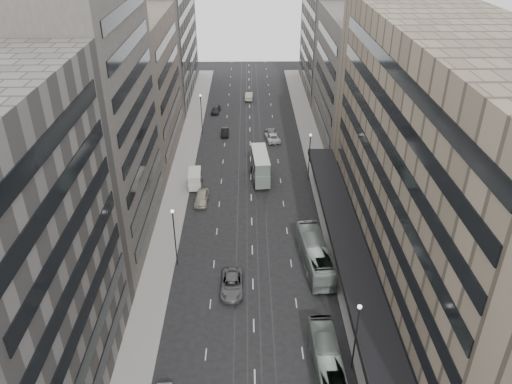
{
  "coord_description": "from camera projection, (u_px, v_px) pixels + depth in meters",
  "views": [
    {
      "loc": [
        -0.48,
        -39.42,
        40.01
      ],
      "look_at": [
        0.58,
        19.48,
        6.42
      ],
      "focal_mm": 35.0,
      "sensor_mm": 36.0,
      "label": 1
    }
  ],
  "objects": [
    {
      "name": "ground",
      "position": [
        254.0,
        332.0,
        54.07
      ],
      "size": [
        220.0,
        220.0,
        0.0
      ],
      "primitive_type": "plane",
      "color": "black",
      "rests_on": "ground"
    },
    {
      "name": "sidewalk_right",
      "position": [
        320.0,
        172.0,
        86.79
      ],
      "size": [
        4.0,
        125.0,
        0.15
      ],
      "primitive_type": "cube",
      "color": "gray",
      "rests_on": "ground"
    },
    {
      "name": "sidewalk_left",
      "position": [
        182.0,
        173.0,
        86.41
      ],
      "size": [
        4.0,
        125.0,
        0.15
      ],
      "primitive_type": "cube",
      "color": "gray",
      "rests_on": "ground"
    },
    {
      "name": "department_store",
      "position": [
        450.0,
        174.0,
        53.95
      ],
      "size": [
        19.2,
        60.0,
        30.0
      ],
      "color": "gray",
      "rests_on": "ground"
    },
    {
      "name": "building_right_mid",
      "position": [
        364.0,
        80.0,
        93.62
      ],
      "size": [
        15.0,
        28.0,
        24.0
      ],
      "primitive_type": "cube",
      "color": "#504A45",
      "rests_on": "ground"
    },
    {
      "name": "building_right_far",
      "position": [
        339.0,
        34.0,
        118.69
      ],
      "size": [
        15.0,
        32.0,
        28.0
      ],
      "primitive_type": "cube",
      "color": "slate",
      "rests_on": "ground"
    },
    {
      "name": "building_left_b",
      "position": [
        78.0,
        121.0,
        61.81
      ],
      "size": [
        15.0,
        26.0,
        34.0
      ],
      "primitive_type": "cube",
      "color": "#504A45",
      "rests_on": "ground"
    },
    {
      "name": "building_left_c",
      "position": [
        128.0,
        88.0,
        87.49
      ],
      "size": [
        15.0,
        28.0,
        25.0
      ],
      "primitive_type": "cube",
      "color": "#76665C",
      "rests_on": "ground"
    },
    {
      "name": "building_left_d",
      "position": [
        156.0,
        37.0,
        115.41
      ],
      "size": [
        15.0,
        38.0,
        28.0
      ],
      "primitive_type": "cube",
      "color": "slate",
      "rests_on": "ground"
    },
    {
      "name": "lamp_right_near",
      "position": [
        357.0,
        330.0,
        47.3
      ],
      "size": [
        0.44,
        0.44,
        8.32
      ],
      "color": "#262628",
      "rests_on": "ground"
    },
    {
      "name": "lamp_right_far",
      "position": [
        310.0,
        151.0,
        82.04
      ],
      "size": [
        0.44,
        0.44,
        8.32
      ],
      "color": "#262628",
      "rests_on": "ground"
    },
    {
      "name": "lamp_left_near",
      "position": [
        174.0,
        231.0,
        61.76
      ],
      "size": [
        0.44,
        0.44,
        8.32
      ],
      "color": "#262628",
      "rests_on": "ground"
    },
    {
      "name": "lamp_left_far",
      "position": [
        201.0,
        109.0,
        99.11
      ],
      "size": [
        0.44,
        0.44,
        8.32
      ],
      "color": "#262628",
      "rests_on": "ground"
    },
    {
      "name": "bus_near",
      "position": [
        327.0,
        361.0,
        48.72
      ],
      "size": [
        2.71,
        10.75,
        2.98
      ],
      "primitive_type": "imported",
      "rotation": [
        0.0,
        0.0,
        3.16
      ],
      "color": "gray",
      "rests_on": "ground"
    },
    {
      "name": "bus_far",
      "position": [
        315.0,
        254.0,
        63.39
      ],
      "size": [
        3.84,
        12.4,
        3.4
      ],
      "primitive_type": "imported",
      "rotation": [
        0.0,
        0.0,
        3.22
      ],
      "color": "#939F98",
      "rests_on": "ground"
    },
    {
      "name": "double_decker",
      "position": [
        260.0,
        166.0,
        83.32
      ],
      "size": [
        3.22,
        8.93,
        4.8
      ],
      "rotation": [
        0.0,
        0.0,
        0.07
      ],
      "color": "slate",
      "rests_on": "ground"
    },
    {
      "name": "panel_van",
      "position": [
        195.0,
        179.0,
        81.51
      ],
      "size": [
        2.41,
        4.57,
        2.81
      ],
      "rotation": [
        0.0,
        0.0,
        0.06
      ],
      "color": "silver",
      "rests_on": "ground"
    },
    {
      "name": "sedan_2",
      "position": [
        232.0,
        284.0,
        59.7
      ],
      "size": [
        2.75,
        5.88,
        1.63
      ],
      "primitive_type": "imported",
      "rotation": [
        0.0,
        0.0,
        -0.01
      ],
      "color": "#5B5C5E",
      "rests_on": "ground"
    },
    {
      "name": "sedan_4",
      "position": [
        202.0,
        198.0,
        77.48
      ],
      "size": [
        2.24,
        5.13,
        1.72
      ],
      "primitive_type": "imported",
      "rotation": [
        0.0,
        0.0,
        -0.04
      ],
      "color": "#ACA68E",
      "rests_on": "ground"
    },
    {
      "name": "sedan_5",
      "position": [
        225.0,
        132.0,
        100.68
      ],
      "size": [
        1.47,
        4.14,
        1.36
      ],
      "primitive_type": "imported",
      "rotation": [
        0.0,
        0.0,
        0.01
      ],
      "color": "black",
      "rests_on": "ground"
    },
    {
      "name": "sedan_6",
      "position": [
        272.0,
        137.0,
        98.33
      ],
      "size": [
        3.23,
        5.76,
        1.52
      ],
      "primitive_type": "imported",
      "rotation": [
        0.0,
        0.0,
        3.28
      ],
      "color": "silver",
      "rests_on": "ground"
    },
    {
      "name": "sedan_7",
      "position": [
        271.0,
        133.0,
        100.03
      ],
      "size": [
        2.61,
        5.5,
        1.55
      ],
      "primitive_type": "imported",
      "rotation": [
        0.0,
        0.0,
        3.23
      ],
      "color": "#595A5C",
      "rests_on": "ground"
    },
    {
      "name": "sedan_8",
      "position": [
        216.0,
        110.0,
        111.73
      ],
      "size": [
        2.2,
        4.47,
        1.47
      ],
      "primitive_type": "imported",
      "rotation": [
        0.0,
        0.0,
        -0.11
      ],
      "color": "#232325",
      "rests_on": "ground"
    },
    {
      "name": "sedan_9",
      "position": [
        249.0,
        96.0,
        119.56
      ],
      "size": [
        2.01,
        5.2,
        1.69
      ],
      "primitive_type": "imported",
      "rotation": [
        0.0,
        0.0,
        3.1
      ],
      "color": "#AAA18C",
      "rests_on": "ground"
    }
  ]
}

